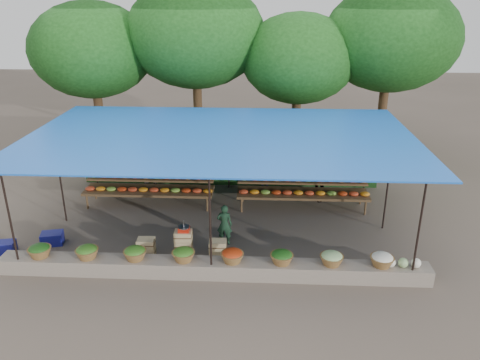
{
  "coord_description": "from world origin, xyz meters",
  "views": [
    {
      "loc": [
        1.19,
        -12.59,
        6.51
      ],
      "look_at": [
        0.54,
        0.2,
        1.38
      ],
      "focal_mm": 35.0,
      "sensor_mm": 36.0,
      "label": 1
    }
  ],
  "objects_px": {
    "blue_crate_front": "(5,247)",
    "vendor_seated": "(224,224)",
    "blue_crate_back": "(52,238)",
    "weighing_scale": "(184,229)",
    "crate_counter": "(183,247)"
  },
  "relations": [
    {
      "from": "crate_counter",
      "to": "blue_crate_back",
      "type": "distance_m",
      "value": 3.78
    },
    {
      "from": "blue_crate_front",
      "to": "vendor_seated",
      "type": "bearing_deg",
      "value": -2.84
    },
    {
      "from": "weighing_scale",
      "to": "blue_crate_front",
      "type": "bearing_deg",
      "value": -179.77
    },
    {
      "from": "vendor_seated",
      "to": "blue_crate_front",
      "type": "xyz_separation_m",
      "value": [
        -5.86,
        -0.82,
        -0.42
      ]
    },
    {
      "from": "crate_counter",
      "to": "blue_crate_front",
      "type": "relative_size",
      "value": 4.44
    },
    {
      "from": "vendor_seated",
      "to": "blue_crate_back",
      "type": "xyz_separation_m",
      "value": [
        -4.79,
        -0.29,
        -0.41
      ]
    },
    {
      "from": "weighing_scale",
      "to": "vendor_seated",
      "type": "distance_m",
      "value": 1.29
    },
    {
      "from": "weighing_scale",
      "to": "vendor_seated",
      "type": "xyz_separation_m",
      "value": [
        0.99,
        0.8,
        -0.26
      ]
    },
    {
      "from": "vendor_seated",
      "to": "blue_crate_front",
      "type": "relative_size",
      "value": 2.19
    },
    {
      "from": "crate_counter",
      "to": "blue_crate_back",
      "type": "bearing_deg",
      "value": 172.28
    },
    {
      "from": "weighing_scale",
      "to": "crate_counter",
      "type": "bearing_deg",
      "value": -180.0
    },
    {
      "from": "crate_counter",
      "to": "weighing_scale",
      "type": "bearing_deg",
      "value": 0.0
    },
    {
      "from": "blue_crate_front",
      "to": "blue_crate_back",
      "type": "distance_m",
      "value": 1.2
    },
    {
      "from": "weighing_scale",
      "to": "vendor_seated",
      "type": "bearing_deg",
      "value": 38.92
    },
    {
      "from": "weighing_scale",
      "to": "blue_crate_front",
      "type": "height_order",
      "value": "weighing_scale"
    }
  ]
}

